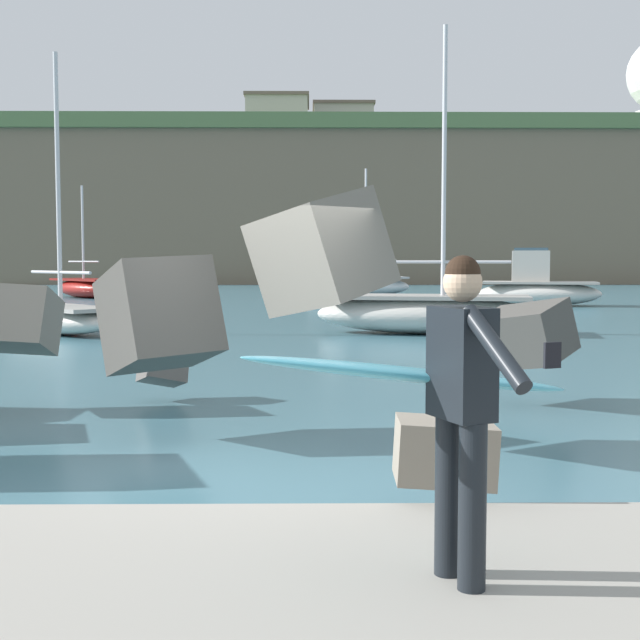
{
  "coord_description": "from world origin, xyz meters",
  "views": [
    {
      "loc": [
        0.61,
        -7.8,
        1.99
      ],
      "look_at": [
        0.71,
        0.5,
        1.4
      ],
      "focal_mm": 47.74,
      "sensor_mm": 36.0,
      "label": 1
    }
  ],
  "objects_px": {
    "boat_mid_centre": "(54,316)",
    "boat_near_left": "(358,286)",
    "boat_far_left": "(538,288)",
    "station_building_west": "(343,130)",
    "mooring_buoy_inner": "(479,299)",
    "station_building_central": "(278,121)",
    "boat_near_centre": "(426,312)",
    "surfer_with_board": "(445,391)",
    "boat_mid_left": "(88,287)"
  },
  "relations": [
    {
      "from": "boat_near_centre",
      "to": "station_building_central",
      "type": "distance_m",
      "value": 64.44
    },
    {
      "from": "station_building_central",
      "to": "boat_near_left",
      "type": "bearing_deg",
      "value": -81.8
    },
    {
      "from": "boat_near_left",
      "to": "boat_mid_centre",
      "type": "relative_size",
      "value": 0.92
    },
    {
      "from": "boat_near_left",
      "to": "boat_mid_left",
      "type": "height_order",
      "value": "boat_near_left"
    },
    {
      "from": "boat_mid_left",
      "to": "boat_near_centre",
      "type": "bearing_deg",
      "value": -55.83
    },
    {
      "from": "boat_near_left",
      "to": "boat_mid_centre",
      "type": "bearing_deg",
      "value": -112.81
    },
    {
      "from": "boat_mid_centre",
      "to": "boat_far_left",
      "type": "bearing_deg",
      "value": 38.84
    },
    {
      "from": "boat_near_left",
      "to": "boat_near_centre",
      "type": "height_order",
      "value": "boat_near_centre"
    },
    {
      "from": "boat_mid_left",
      "to": "boat_far_left",
      "type": "distance_m",
      "value": 22.81
    },
    {
      "from": "boat_near_centre",
      "to": "station_building_central",
      "type": "xyz_separation_m",
      "value": [
        -6.23,
        62.35,
        15.03
      ]
    },
    {
      "from": "boat_near_centre",
      "to": "station_building_west",
      "type": "height_order",
      "value": "station_building_west"
    },
    {
      "from": "surfer_with_board",
      "to": "boat_mid_left",
      "type": "relative_size",
      "value": 0.36
    },
    {
      "from": "surfer_with_board",
      "to": "station_building_west",
      "type": "distance_m",
      "value": 88.48
    },
    {
      "from": "boat_near_left",
      "to": "station_building_west",
      "type": "bearing_deg",
      "value": 88.81
    },
    {
      "from": "boat_mid_centre",
      "to": "surfer_with_board",
      "type": "bearing_deg",
      "value": -67.4
    },
    {
      "from": "boat_near_left",
      "to": "mooring_buoy_inner",
      "type": "xyz_separation_m",
      "value": [
        5.11,
        -7.09,
        -0.37
      ]
    },
    {
      "from": "mooring_buoy_inner",
      "to": "station_building_central",
      "type": "relative_size",
      "value": 0.05
    },
    {
      "from": "boat_near_centre",
      "to": "station_building_central",
      "type": "bearing_deg",
      "value": 95.7
    },
    {
      "from": "station_building_central",
      "to": "boat_mid_centre",
      "type": "bearing_deg",
      "value": -93.51
    },
    {
      "from": "boat_mid_left",
      "to": "boat_far_left",
      "type": "xyz_separation_m",
      "value": [
        21.38,
        -7.95,
        0.23
      ]
    },
    {
      "from": "boat_near_left",
      "to": "station_building_west",
      "type": "distance_m",
      "value": 48.74
    },
    {
      "from": "boat_near_centre",
      "to": "mooring_buoy_inner",
      "type": "relative_size",
      "value": 18.45
    },
    {
      "from": "station_building_west",
      "to": "boat_mid_centre",
      "type": "bearing_deg",
      "value": -98.64
    },
    {
      "from": "boat_near_centre",
      "to": "mooring_buoy_inner",
      "type": "height_order",
      "value": "boat_near_centre"
    },
    {
      "from": "boat_mid_centre",
      "to": "boat_near_left",
      "type": "bearing_deg",
      "value": 67.19
    },
    {
      "from": "boat_mid_left",
      "to": "boat_mid_centre",
      "type": "distance_m",
      "value": 21.92
    },
    {
      "from": "surfer_with_board",
      "to": "boat_mid_centre",
      "type": "distance_m",
      "value": 19.9
    },
    {
      "from": "boat_mid_centre",
      "to": "boat_mid_left",
      "type": "bearing_deg",
      "value": 102.26
    },
    {
      "from": "boat_far_left",
      "to": "station_building_central",
      "type": "distance_m",
      "value": 52.49
    },
    {
      "from": "mooring_buoy_inner",
      "to": "station_building_west",
      "type": "height_order",
      "value": "station_building_west"
    },
    {
      "from": "station_building_west",
      "to": "boat_near_centre",
      "type": "bearing_deg",
      "value": -90.35
    },
    {
      "from": "mooring_buoy_inner",
      "to": "station_building_central",
      "type": "height_order",
      "value": "station_building_central"
    },
    {
      "from": "surfer_with_board",
      "to": "boat_far_left",
      "type": "distance_m",
      "value": 33.1
    },
    {
      "from": "boat_mid_centre",
      "to": "station_building_west",
      "type": "bearing_deg",
      "value": 81.36
    },
    {
      "from": "boat_mid_centre",
      "to": "station_building_west",
      "type": "distance_m",
      "value": 71.34
    },
    {
      "from": "boat_mid_left",
      "to": "boat_mid_centre",
      "type": "height_order",
      "value": "boat_mid_centre"
    },
    {
      "from": "surfer_with_board",
      "to": "boat_near_left",
      "type": "height_order",
      "value": "boat_near_left"
    },
    {
      "from": "boat_mid_left",
      "to": "station_building_central",
      "type": "bearing_deg",
      "value": 78.26
    },
    {
      "from": "boat_near_centre",
      "to": "boat_far_left",
      "type": "bearing_deg",
      "value": 63.95
    },
    {
      "from": "station_building_west",
      "to": "surfer_with_board",
      "type": "bearing_deg",
      "value": -91.85
    },
    {
      "from": "boat_mid_left",
      "to": "station_building_central",
      "type": "xyz_separation_m",
      "value": [
        8.46,
        40.71,
        15.06
      ]
    },
    {
      "from": "boat_near_left",
      "to": "station_building_west",
      "type": "height_order",
      "value": "station_building_west"
    },
    {
      "from": "surfer_with_board",
      "to": "boat_near_centre",
      "type": "relative_size",
      "value": 0.26
    },
    {
      "from": "boat_far_left",
      "to": "station_building_central",
      "type": "xyz_separation_m",
      "value": [
        -12.92,
        48.66,
        14.83
      ]
    },
    {
      "from": "surfer_with_board",
      "to": "mooring_buoy_inner",
      "type": "distance_m",
      "value": 34.58
    },
    {
      "from": "boat_near_centre",
      "to": "station_building_west",
      "type": "distance_m",
      "value": 70.76
    },
    {
      "from": "boat_near_left",
      "to": "boat_far_left",
      "type": "height_order",
      "value": "boat_near_left"
    },
    {
      "from": "surfer_with_board",
      "to": "boat_mid_left",
      "type": "distance_m",
      "value": 41.64
    },
    {
      "from": "boat_near_left",
      "to": "station_building_west",
      "type": "relative_size",
      "value": 0.82
    },
    {
      "from": "boat_mid_left",
      "to": "station_building_central",
      "type": "relative_size",
      "value": 0.7
    }
  ]
}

